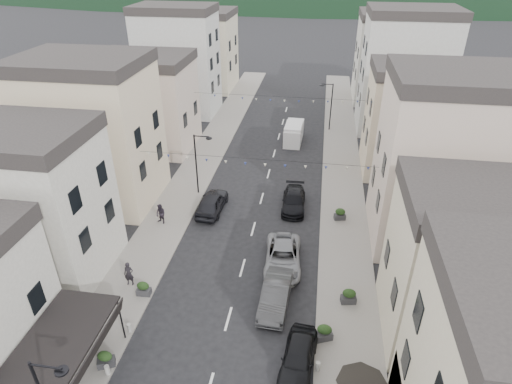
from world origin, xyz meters
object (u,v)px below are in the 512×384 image
parked_car_c (283,257)px  pedestrian_a (129,274)px  parked_car_a (298,357)px  delivery_van (294,133)px  parked_car_e (212,203)px  pedestrian_b (161,214)px  parked_car_b (276,295)px  parked_car_d (294,201)px

parked_car_c → pedestrian_a: 10.89m
parked_car_a → delivery_van: (-2.72, 31.50, 0.41)m
parked_car_e → pedestrian_b: 4.61m
parked_car_a → pedestrian_b: 17.49m
parked_car_b → parked_car_d: size_ratio=1.00×
parked_car_e → delivery_van: 17.49m
parked_car_c → parked_car_b: bearing=-95.1°
parked_car_b → delivery_van: bearing=94.8°
parked_car_a → parked_car_e: (-8.65, 15.05, 0.10)m
parked_car_d → parked_car_b: bearing=-92.8°
parked_car_b → parked_car_d: 12.15m
pedestrian_a → delivery_van: bearing=64.8°
pedestrian_a → parked_car_b: bearing=-7.5°
parked_car_b → pedestrian_b: (-10.58, 7.79, 0.20)m
pedestrian_b → parked_car_b: bearing=-12.3°
parked_car_c → pedestrian_b: pedestrian_b is taller
parked_car_d → parked_car_a: bearing=-86.3°
parked_car_a → pedestrian_a: pedestrian_a is taller
parked_car_e → pedestrian_b: size_ratio=2.78×
delivery_van → pedestrian_b: 21.45m
delivery_van → parked_car_d: bearing=-83.7°
parked_car_c → parked_car_e: 9.51m
parked_car_c → parked_car_e: size_ratio=1.13×
parked_car_d → parked_car_e: size_ratio=1.00×
parked_car_a → parked_car_e: bearing=126.0°
parked_car_e → pedestrian_a: bearing=74.7°
parked_car_c → delivery_van: delivery_van is taller
delivery_van → parked_car_a: bearing=-83.3°
parked_car_b → pedestrian_b: pedestrian_b is taller
pedestrian_b → parked_car_d: bearing=46.0°
parked_car_b → parked_car_d: parked_car_b is taller
parked_car_a → delivery_van: delivery_van is taller
delivery_van → pedestrian_a: 28.25m
parked_car_c → pedestrian_b: (-10.66, 3.81, 0.23)m
parked_car_a → parked_car_d: size_ratio=0.89×
parked_car_b → parked_car_d: bearing=91.7°
parked_car_a → parked_car_c: 8.71m
delivery_van → pedestrian_a: size_ratio=2.75×
delivery_van → pedestrian_a: (-9.23, -26.70, -0.13)m
parked_car_b → pedestrian_a: bearing=-178.5°
parked_car_b → parked_car_c: 3.98m
pedestrian_a → parked_car_d: bearing=42.7°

